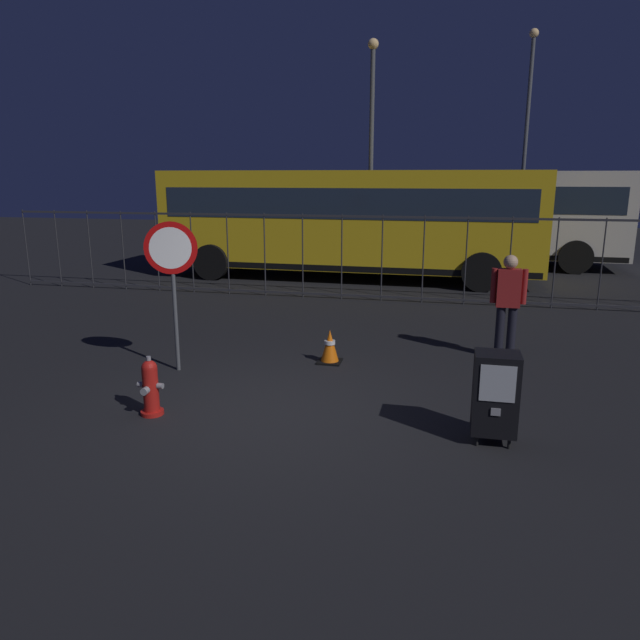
# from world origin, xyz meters

# --- Properties ---
(ground_plane) EXTENTS (60.00, 60.00, 0.00)m
(ground_plane) POSITION_xyz_m (0.00, 0.00, 0.00)
(ground_plane) COLOR black
(fire_hydrant) EXTENTS (0.33, 0.32, 0.75)m
(fire_hydrant) POSITION_xyz_m (-1.45, -0.44, 0.35)
(fire_hydrant) COLOR red
(fire_hydrant) RESTS_ON ground_plane
(newspaper_box_primary) EXTENTS (0.48, 0.42, 1.02)m
(newspaper_box_primary) POSITION_xyz_m (2.59, -0.33, 0.57)
(newspaper_box_primary) COLOR black
(newspaper_box_primary) RESTS_ON ground_plane
(stop_sign) EXTENTS (0.71, 0.31, 2.23)m
(stop_sign) POSITION_xyz_m (-1.90, 1.21, 1.60)
(stop_sign) COLOR #4C4F54
(stop_sign) RESTS_ON ground_plane
(pedestrian) EXTENTS (0.55, 0.22, 1.67)m
(pedestrian) POSITION_xyz_m (2.95, 2.91, 0.95)
(pedestrian) COLOR black
(pedestrian) RESTS_ON ground_plane
(traffic_cone) EXTENTS (0.36, 0.36, 0.53)m
(traffic_cone) POSITION_xyz_m (0.26, 2.08, 0.26)
(traffic_cone) COLOR black
(traffic_cone) RESTS_ON ground_plane
(fence_barrier) EXTENTS (18.03, 0.04, 2.00)m
(fence_barrier) POSITION_xyz_m (0.00, 6.99, 1.02)
(fence_barrier) COLOR #2D2D33
(fence_barrier) RESTS_ON ground_plane
(bus_near) EXTENTS (10.55, 2.96, 3.00)m
(bus_near) POSITION_xyz_m (-0.84, 9.99, 1.71)
(bus_near) COLOR gold
(bus_near) RESTS_ON ground_plane
(bus_far) EXTENTS (10.59, 3.11, 3.00)m
(bus_far) POSITION_xyz_m (2.04, 13.57, 1.71)
(bus_far) COLOR beige
(bus_far) RESTS_ON ground_plane
(street_light_near_left) EXTENTS (0.32, 0.32, 6.75)m
(street_light_near_left) POSITION_xyz_m (-0.50, 11.87, 3.93)
(street_light_near_left) COLOR #4C4F54
(street_light_near_left) RESTS_ON ground_plane
(street_light_near_right) EXTENTS (0.32, 0.32, 7.78)m
(street_light_near_right) POSITION_xyz_m (4.42, 16.49, 4.46)
(street_light_near_right) COLOR #4C4F54
(street_light_near_right) RESTS_ON ground_plane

